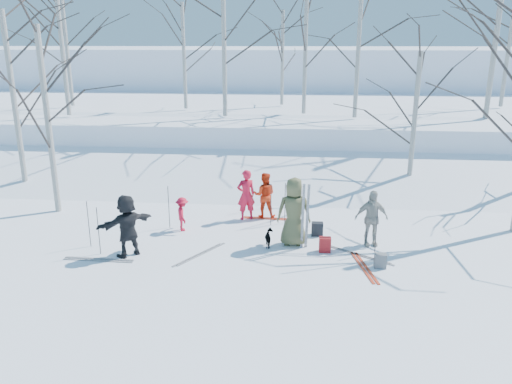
# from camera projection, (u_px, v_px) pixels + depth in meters

# --- Properties ---
(ground) EXTENTS (120.00, 120.00, 0.00)m
(ground) POSITION_uv_depth(u_px,v_px,m) (251.00, 253.00, 13.66)
(ground) COLOR white
(ground) RESTS_ON ground
(snow_ramp) EXTENTS (70.00, 9.49, 4.12)m
(snow_ramp) POSITION_uv_depth(u_px,v_px,m) (268.00, 180.00, 20.29)
(snow_ramp) COLOR white
(snow_ramp) RESTS_ON ground
(snow_plateau) EXTENTS (70.00, 18.00, 2.20)m
(snow_plateau) POSITION_uv_depth(u_px,v_px,m) (279.00, 122.00, 29.58)
(snow_plateau) COLOR white
(snow_plateau) RESTS_ON ground
(far_hill) EXTENTS (90.00, 30.00, 6.00)m
(far_hill) POSITION_uv_depth(u_px,v_px,m) (289.00, 79.00, 49.31)
(far_hill) COLOR white
(far_hill) RESTS_ON ground
(skier_olive_center) EXTENTS (0.96, 0.63, 1.96)m
(skier_olive_center) POSITION_uv_depth(u_px,v_px,m) (294.00, 212.00, 13.97)
(skier_olive_center) COLOR brown
(skier_olive_center) RESTS_ON ground
(skier_red_north) EXTENTS (0.71, 0.60, 1.65)m
(skier_red_north) POSITION_uv_depth(u_px,v_px,m) (246.00, 195.00, 16.05)
(skier_red_north) COLOR red
(skier_red_north) RESTS_ON ground
(skier_redor_behind) EXTENTS (0.73, 0.57, 1.50)m
(skier_redor_behind) POSITION_uv_depth(u_px,v_px,m) (265.00, 195.00, 16.29)
(skier_redor_behind) COLOR red
(skier_redor_behind) RESTS_ON ground
(skier_red_seated) EXTENTS (0.60, 0.77, 1.05)m
(skier_red_seated) POSITION_uv_depth(u_px,v_px,m) (182.00, 214.00, 15.17)
(skier_red_seated) COLOR red
(skier_red_seated) RESTS_ON ground
(skier_cream_east) EXTENTS (1.00, 0.56, 1.62)m
(skier_cream_east) POSITION_uv_depth(u_px,v_px,m) (371.00, 218.00, 13.97)
(skier_cream_east) COLOR beige
(skier_cream_east) RESTS_ON ground
(skier_grey_west) EXTENTS (1.47, 1.49, 1.71)m
(skier_grey_west) POSITION_uv_depth(u_px,v_px,m) (127.00, 226.00, 13.28)
(skier_grey_west) COLOR black
(skier_grey_west) RESTS_ON ground
(dog) EXTENTS (0.36, 0.60, 0.48)m
(dog) POSITION_uv_depth(u_px,v_px,m) (270.00, 238.00, 14.05)
(dog) COLOR black
(dog) RESTS_ON ground
(upright_ski_left) EXTENTS (0.10, 0.17, 1.90)m
(upright_ski_left) POSITION_uv_depth(u_px,v_px,m) (303.00, 216.00, 13.71)
(upright_ski_left) COLOR silver
(upright_ski_left) RESTS_ON ground
(upright_ski_right) EXTENTS (0.11, 0.23, 1.89)m
(upright_ski_right) POSITION_uv_depth(u_px,v_px,m) (307.00, 216.00, 13.70)
(upright_ski_right) COLOR silver
(upright_ski_right) RESTS_ON ground
(ski_pair_a) EXTENTS (1.89, 2.08, 0.02)m
(ski_pair_a) POSITION_uv_depth(u_px,v_px,m) (200.00, 254.00, 13.56)
(ski_pair_a) COLOR silver
(ski_pair_a) RESTS_ON ground
(ski_pair_b) EXTENTS (0.92, 1.98, 0.02)m
(ski_pair_b) POSITION_uv_depth(u_px,v_px,m) (364.00, 267.00, 12.78)
(ski_pair_b) COLOR red
(ski_pair_b) RESTS_ON ground
(ski_pair_c) EXTENTS (1.98, 2.09, 0.02)m
(ski_pair_c) POSITION_uv_depth(u_px,v_px,m) (360.00, 255.00, 13.51)
(ski_pair_c) COLOR silver
(ski_pair_c) RESTS_ON ground
(ski_pair_d) EXTENTS (0.29, 1.91, 0.02)m
(ski_pair_d) POSITION_uv_depth(u_px,v_px,m) (99.00, 260.00, 13.23)
(ski_pair_d) COLOR silver
(ski_pair_d) RESTS_ON ground
(ski_pair_e) EXTENTS (0.41, 1.92, 0.02)m
(ski_pair_e) POSITION_uv_depth(u_px,v_px,m) (273.00, 219.00, 16.29)
(ski_pair_e) COLOR red
(ski_pair_e) RESTS_ON ground
(ski_pole_a) EXTENTS (0.02, 0.02, 1.34)m
(ski_pole_a) POSITION_uv_depth(u_px,v_px,m) (99.00, 231.00, 13.42)
(ski_pole_a) COLOR black
(ski_pole_a) RESTS_ON ground
(ski_pole_b) EXTENTS (0.02, 0.02, 1.34)m
(ski_pole_b) POSITION_uv_depth(u_px,v_px,m) (367.00, 223.00, 13.99)
(ski_pole_b) COLOR black
(ski_pole_b) RESTS_ON ground
(ski_pole_c) EXTENTS (0.02, 0.02, 1.34)m
(ski_pole_c) POSITION_uv_depth(u_px,v_px,m) (271.00, 205.00, 15.56)
(ski_pole_c) COLOR black
(ski_pole_c) RESTS_ON ground
(ski_pole_d) EXTENTS (0.02, 0.02, 1.34)m
(ski_pole_d) POSITION_uv_depth(u_px,v_px,m) (169.00, 207.00, 15.35)
(ski_pole_d) COLOR black
(ski_pole_d) RESTS_ON ground
(ski_pole_e) EXTENTS (0.02, 0.02, 1.34)m
(ski_pole_e) POSITION_uv_depth(u_px,v_px,m) (285.00, 203.00, 15.71)
(ski_pole_e) COLOR black
(ski_pole_e) RESTS_ON ground
(ski_pole_f) EXTENTS (0.02, 0.02, 1.34)m
(ski_pole_f) POSITION_uv_depth(u_px,v_px,m) (376.00, 230.00, 13.48)
(ski_pole_f) COLOR black
(ski_pole_f) RESTS_ON ground
(ski_pole_g) EXTENTS (0.02, 0.02, 1.34)m
(ski_pole_g) POSITION_uv_depth(u_px,v_px,m) (89.00, 224.00, 13.92)
(ski_pole_g) COLOR black
(ski_pole_g) RESTS_ON ground
(backpack_red) EXTENTS (0.32, 0.22, 0.42)m
(backpack_red) POSITION_uv_depth(u_px,v_px,m) (325.00, 245.00, 13.69)
(backpack_red) COLOR maroon
(backpack_red) RESTS_ON ground
(backpack_grey) EXTENTS (0.30, 0.20, 0.38)m
(backpack_grey) POSITION_uv_depth(u_px,v_px,m) (380.00, 261.00, 12.73)
(backpack_grey) COLOR #5B5F63
(backpack_grey) RESTS_ON ground
(backpack_dark) EXTENTS (0.34, 0.24, 0.40)m
(backpack_dark) POSITION_uv_depth(u_px,v_px,m) (317.00, 229.00, 14.86)
(backpack_dark) COLOR black
(backpack_dark) RESTS_ON ground
(birch_plateau_a) EXTENTS (4.91, 4.91, 6.16)m
(birch_plateau_a) POSITION_uv_depth(u_px,v_px,m) (305.00, 48.00, 23.47)
(birch_plateau_a) COLOR silver
(birch_plateau_a) RESTS_ON snow_plateau
(birch_plateau_b) EXTENTS (5.29, 5.29, 6.70)m
(birch_plateau_b) POSITION_uv_depth(u_px,v_px,m) (224.00, 42.00, 22.54)
(birch_plateau_b) COLOR silver
(birch_plateau_b) RESTS_ON snow_plateau
(birch_plateau_c) EXTENTS (4.61, 4.61, 5.73)m
(birch_plateau_c) POSITION_uv_depth(u_px,v_px,m) (67.00, 51.00, 26.48)
(birch_plateau_c) COLOR silver
(birch_plateau_c) RESTS_ON snow_plateau
(birch_plateau_d) EXTENTS (5.17, 5.17, 6.53)m
(birch_plateau_d) POSITION_uv_depth(u_px,v_px,m) (62.00, 44.00, 22.87)
(birch_plateau_d) COLOR silver
(birch_plateau_d) RESTS_ON snow_plateau
(birch_plateau_e) EXTENTS (6.56, 6.56, 8.51)m
(birch_plateau_e) POSITION_uv_depth(u_px,v_px,m) (498.00, 20.00, 21.70)
(birch_plateau_e) COLOR silver
(birch_plateau_e) RESTS_ON snow_plateau
(birch_plateau_f) EXTENTS (4.27, 4.27, 5.24)m
(birch_plateau_f) POSITION_uv_depth(u_px,v_px,m) (184.00, 57.00, 25.38)
(birch_plateau_f) COLOR silver
(birch_plateau_f) RESTS_ON snow_plateau
(birch_plateau_g) EXTENTS (5.35, 5.35, 6.79)m
(birch_plateau_g) POSITION_uv_depth(u_px,v_px,m) (510.00, 41.00, 25.99)
(birch_plateau_g) COLOR silver
(birch_plateau_g) RESTS_ON snow_plateau
(birch_plateau_h) EXTENTS (4.93, 4.93, 6.18)m
(birch_plateau_h) POSITION_uv_depth(u_px,v_px,m) (358.00, 48.00, 22.21)
(birch_plateau_h) COLOR silver
(birch_plateau_h) RESTS_ON snow_plateau
(birch_plateau_i) EXTENTS (4.08, 4.08, 4.98)m
(birch_plateau_i) POSITION_uv_depth(u_px,v_px,m) (282.00, 58.00, 27.02)
(birch_plateau_i) COLOR silver
(birch_plateau_i) RESTS_ON snow_plateau
(birch_edge_a) EXTENTS (4.86, 4.86, 6.08)m
(birch_edge_a) POSITION_uv_depth(u_px,v_px,m) (48.00, 122.00, 16.18)
(birch_edge_a) COLOR silver
(birch_edge_a) RESTS_ON ground
(birch_edge_d) EXTENTS (5.27, 5.27, 6.68)m
(birch_edge_d) POSITION_uv_depth(u_px,v_px,m) (14.00, 104.00, 18.56)
(birch_edge_d) COLOR silver
(birch_edge_d) RESTS_ON ground
(birch_edge_e) EXTENTS (4.27, 4.27, 5.24)m
(birch_edge_e) POSITION_uv_depth(u_px,v_px,m) (414.00, 124.00, 18.49)
(birch_edge_e) COLOR silver
(birch_edge_e) RESTS_ON ground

